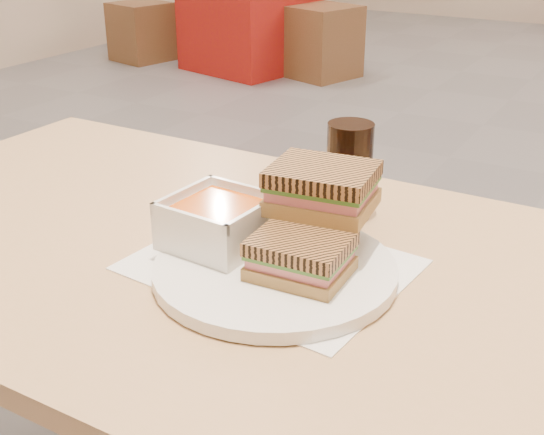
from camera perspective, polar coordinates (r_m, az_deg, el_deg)
The scene contains 10 objects.
main_table at distance 1.02m, azimuth -4.91°, elevation -7.86°, with size 1.20×0.70×0.75m.
tray_liner at distance 0.91m, azimuth -0.07°, elevation -3.82°, with size 0.35×0.28×0.00m.
plate at distance 0.88m, azimuth 0.23°, elevation -4.24°, with size 0.30×0.30×0.02m.
soup_bowl at distance 0.91m, azimuth -4.33°, elevation -0.52°, with size 0.13×0.13×0.06m.
panini_lower at distance 0.84m, azimuth 2.31°, elevation -3.14°, with size 0.12×0.10×0.05m.
panini_upper at distance 0.89m, azimuth 4.06°, elevation 2.39°, with size 0.14×0.12×0.06m.
cola_glass at distance 1.02m, azimuth 6.20°, elevation 3.73°, with size 0.07×0.07×0.14m.
bg_table_0 at distance 5.37m, azimuth -1.77°, elevation 15.43°, with size 0.92×0.92×0.68m.
bg_chair_0l at distance 5.76m, azimuth -10.46°, elevation 14.48°, with size 0.46×0.46×0.44m.
bg_chair_0r at distance 5.13m, azimuth 3.98°, elevation 13.92°, with size 0.55×0.55×0.49m.
Camera 1 is at (0.41, -2.68, 1.18)m, focal length 46.83 mm.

